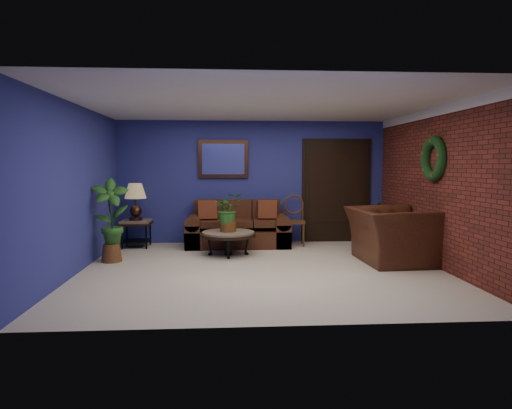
{
  "coord_description": "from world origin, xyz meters",
  "views": [
    {
      "loc": [
        -0.55,
        -6.89,
        1.61
      ],
      "look_at": [
        -0.06,
        0.55,
        0.95
      ],
      "focal_mm": 32.0,
      "sensor_mm": 36.0,
      "label": 1
    }
  ],
  "objects": [
    {
      "name": "coffee_plant",
      "position": [
        -0.51,
        1.14,
        0.8
      ],
      "size": [
        0.59,
        0.54,
        0.69
      ],
      "color": "brown",
      "rests_on": "coffee_table"
    },
    {
      "name": "armchair",
      "position": [
        2.15,
        0.36,
        0.45
      ],
      "size": [
        1.26,
        1.43,
        0.89
      ],
      "primitive_type": "imported",
      "rotation": [
        0.0,
        0.0,
        1.62
      ],
      "color": "#452013",
      "rests_on": "ground"
    },
    {
      "name": "coffee_table",
      "position": [
        -0.51,
        1.14,
        0.36
      ],
      "size": [
        0.98,
        0.98,
        0.42
      ],
      "rotation": [
        0.0,
        0.0,
        0.24
      ],
      "color": "#57524C",
      "rests_on": "ground"
    },
    {
      "name": "sofa",
      "position": [
        -0.32,
        2.08,
        0.3
      ],
      "size": [
        2.02,
        0.87,
        0.91
      ],
      "color": "#452013",
      "rests_on": "ground"
    },
    {
      "name": "wreath",
      "position": [
        2.69,
        0.05,
        1.7
      ],
      "size": [
        0.16,
        0.72,
        0.72
      ],
      "primitive_type": "torus",
      "rotation": [
        0.0,
        1.57,
        0.0
      ],
      "color": "black",
      "rests_on": "wall_right_brick"
    },
    {
      "name": "tall_plant",
      "position": [
        -2.45,
        0.71,
        0.75
      ],
      "size": [
        0.68,
        0.54,
        1.39
      ],
      "color": "brown",
      "rests_on": "ground"
    },
    {
      "name": "wall_mirror",
      "position": [
        -0.6,
        2.46,
        1.72
      ],
      "size": [
        1.02,
        0.06,
        0.77
      ],
      "primitive_type": "cube",
      "color": "#442717",
      "rests_on": "wall_back"
    },
    {
      "name": "table_lamp",
      "position": [
        -2.3,
        2.05,
        0.98
      ],
      "size": [
        0.42,
        0.42,
        0.69
      ],
      "color": "#442717",
      "rests_on": "end_table"
    },
    {
      "name": "end_table",
      "position": [
        -2.3,
        2.05,
        0.4
      ],
      "size": [
        0.58,
        0.58,
        0.53
      ],
      "color": "#57524C",
      "rests_on": "ground"
    },
    {
      "name": "floor",
      "position": [
        0.0,
        0.0,
        0.0
      ],
      "size": [
        5.5,
        5.5,
        0.0
      ],
      "primitive_type": "plane",
      "color": "beige",
      "rests_on": "ground"
    },
    {
      "name": "ceiling",
      "position": [
        0.0,
        0.0,
        2.5
      ],
      "size": [
        5.5,
        5.0,
        0.02
      ],
      "primitive_type": "cube",
      "color": "silver",
      "rests_on": "wall_back"
    },
    {
      "name": "wall_back",
      "position": [
        0.0,
        2.5,
        1.25
      ],
      "size": [
        5.5,
        0.04,
        2.5
      ],
      "primitive_type": "cube",
      "color": "navy",
      "rests_on": "ground"
    },
    {
      "name": "floor_plant",
      "position": [
        2.35,
        1.93,
        0.46
      ],
      "size": [
        0.47,
        0.42,
        0.88
      ],
      "color": "brown",
      "rests_on": "ground"
    },
    {
      "name": "crown_molding",
      "position": [
        2.72,
        0.0,
        2.43
      ],
      "size": [
        0.03,
        5.0,
        0.14
      ],
      "primitive_type": "cube",
      "color": "white",
      "rests_on": "wall_right_brick"
    },
    {
      "name": "wall_left",
      "position": [
        -2.75,
        0.0,
        1.25
      ],
      "size": [
        0.04,
        5.0,
        2.5
      ],
      "primitive_type": "cube",
      "color": "navy",
      "rests_on": "ground"
    },
    {
      "name": "side_chair",
      "position": [
        0.81,
        2.12,
        0.56
      ],
      "size": [
        0.47,
        0.47,
        1.0
      ],
      "rotation": [
        0.0,
        0.0,
        -0.11
      ],
      "color": "#583419",
      "rests_on": "ground"
    },
    {
      "name": "closet_door",
      "position": [
        1.75,
        2.47,
        1.05
      ],
      "size": [
        1.44,
        0.06,
        2.18
      ],
      "primitive_type": "cube",
      "color": "black",
      "rests_on": "wall_back"
    },
    {
      "name": "wall_right_brick",
      "position": [
        2.75,
        0.0,
        1.25
      ],
      "size": [
        0.04,
        5.0,
        2.5
      ],
      "primitive_type": "cube",
      "color": "maroon",
      "rests_on": "ground"
    }
  ]
}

